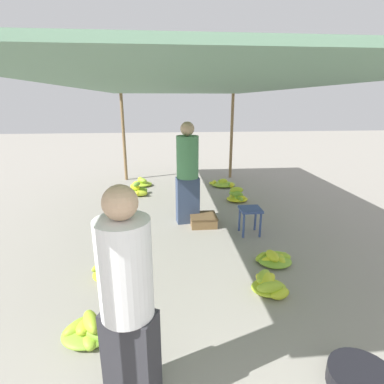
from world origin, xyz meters
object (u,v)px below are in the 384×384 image
(banana_pile_left_1, at_px, (91,330))
(crate_near, at_px, (203,220))
(vendor_foreground, at_px, (127,301))
(stool, at_px, (250,213))
(banana_pile_left_0, at_px, (110,269))
(banana_pile_left_2, at_px, (141,183))
(banana_pile_right_0, at_px, (274,259))
(basin_black, at_px, (362,381))
(banana_pile_right_3, at_px, (237,196))
(shopper_walking_mid, at_px, (188,172))
(banana_pile_right_2, at_px, (223,184))
(banana_pile_right_1, at_px, (268,284))
(banana_pile_left_3, at_px, (137,191))

(banana_pile_left_1, bearing_deg, crate_near, 61.38)
(vendor_foreground, distance_m, stool, 3.23)
(banana_pile_left_0, xyz_separation_m, banana_pile_left_2, (0.10, 4.15, -0.02))
(banana_pile_left_1, distance_m, banana_pile_right_0, 2.44)
(basin_black, xyz_separation_m, banana_pile_right_3, (0.10, 4.47, 0.04))
(shopper_walking_mid, bearing_deg, basin_black, -72.60)
(banana_pile_left_0, relative_size, crate_near, 1.07)
(banana_pile_right_2, relative_size, crate_near, 1.48)
(banana_pile_left_2, xyz_separation_m, banana_pile_right_2, (2.09, -0.20, -0.01))
(banana_pile_left_1, distance_m, banana_pile_right_1, 1.93)
(banana_pile_left_2, distance_m, shopper_walking_mid, 2.80)
(basin_black, relative_size, banana_pile_left_1, 0.81)
(banana_pile_right_2, relative_size, banana_pile_right_3, 1.22)
(banana_pile_left_3, distance_m, crate_near, 2.29)
(banana_pile_left_2, distance_m, crate_near, 2.93)
(basin_black, distance_m, banana_pile_right_3, 4.48)
(shopper_walking_mid, bearing_deg, banana_pile_left_1, -112.50)
(vendor_foreground, bearing_deg, banana_pile_left_1, 125.00)
(banana_pile_right_2, distance_m, banana_pile_right_3, 1.20)
(basin_black, distance_m, crate_near, 3.33)
(basin_black, distance_m, banana_pile_left_3, 5.53)
(stool, xyz_separation_m, banana_pile_right_0, (0.08, -0.96, -0.29))
(banana_pile_right_2, bearing_deg, basin_black, -90.24)
(banana_pile_right_1, bearing_deg, banana_pile_left_3, 114.91)
(banana_pile_left_1, distance_m, crate_near, 2.87)
(banana_pile_left_1, bearing_deg, basin_black, -18.06)
(banana_pile_left_2, height_order, banana_pile_right_1, banana_pile_left_2)
(banana_pile_right_0, relative_size, banana_pile_right_1, 1.18)
(stool, bearing_deg, banana_pile_left_1, -134.97)
(basin_black, height_order, shopper_walking_mid, shopper_walking_mid)
(stool, distance_m, basin_black, 2.82)
(banana_pile_right_0, distance_m, banana_pile_right_3, 2.63)
(stool, bearing_deg, banana_pile_left_2, 122.64)
(banana_pile_right_1, xyz_separation_m, banana_pile_right_3, (0.41, 3.25, 0.00))
(banana_pile_left_0, bearing_deg, shopper_walking_mid, 56.71)
(banana_pile_right_0, bearing_deg, banana_pile_left_2, 116.94)
(banana_pile_left_3, relative_size, banana_pile_right_2, 0.86)
(vendor_foreground, bearing_deg, stool, 59.25)
(vendor_foreground, relative_size, banana_pile_left_3, 2.80)
(banana_pile_left_3, bearing_deg, basin_black, -67.46)
(banana_pile_left_3, xyz_separation_m, shopper_walking_mid, (1.05, -1.71, 0.84))
(banana_pile_left_2, distance_m, banana_pile_right_2, 2.10)
(stool, relative_size, banana_pile_right_3, 0.80)
(stool, height_order, shopper_walking_mid, shopper_walking_mid)
(banana_pile_left_2, relative_size, banana_pile_right_1, 1.12)
(banana_pile_right_3, xyz_separation_m, crate_near, (-0.90, -1.24, -0.02))
(vendor_foreground, distance_m, banana_pile_right_2, 5.93)
(banana_pile_right_0, bearing_deg, banana_pile_left_0, -176.89)
(banana_pile_left_0, distance_m, crate_near, 2.03)
(banana_pile_right_3, bearing_deg, banana_pile_left_2, 147.07)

